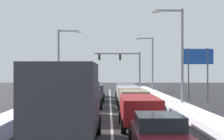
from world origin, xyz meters
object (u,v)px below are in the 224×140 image
suv_gray_right_lane_fifth (126,90)px  traffic_light_gantry (125,62)px  street_lamp_right_mid (150,59)px  street_lamp_left_mid (62,57)px  roadside_sign_right (198,62)px  suv_white_center_lane_second (82,102)px  suv_charcoal_center_lane_fourth (94,91)px  suv_red_right_lane_second (140,109)px  sedan_black_center_lane_third (90,99)px  street_lamp_right_near (178,49)px  suv_tan_right_lane_third (133,99)px  suv_silver_right_lane_fourth (128,94)px  box_truck_center_lane_nearest (67,101)px  sedan_maroon_right_lane_nearest (159,134)px  sedan_green_center_lane_fifth (95,90)px

suv_gray_right_lane_fifth → traffic_light_gantry: bearing=87.2°
suv_gray_right_lane_fifth → street_lamp_right_mid: (3.97, 10.73, 3.71)m
street_lamp_left_mid → roadside_sign_right: bearing=-9.5°
suv_white_center_lane_second → suv_charcoal_center_lane_fourth: (0.25, 12.65, 0.00)m
suv_red_right_lane_second → sedan_black_center_lane_third: bearing=107.5°
suv_red_right_lane_second → street_lamp_right_near: street_lamp_right_near is taller
suv_red_right_lane_second → suv_white_center_lane_second: 5.30m
suv_white_center_lane_second → traffic_light_gantry: traffic_light_gantry is taller
suv_tan_right_lane_third → street_lamp_left_mid: street_lamp_left_mid is taller
suv_silver_right_lane_fourth → street_lamp_left_mid: size_ratio=0.64×
suv_white_center_lane_second → suv_charcoal_center_lane_fourth: same height
sedan_black_center_lane_third → street_lamp_left_mid: bearing=111.4°
suv_silver_right_lane_fourth → traffic_light_gantry: 24.94m
suv_red_right_lane_second → street_lamp_right_mid: street_lamp_right_mid is taller
suv_charcoal_center_lane_fourth → street_lamp_left_mid: street_lamp_left_mid is taller
box_truck_center_lane_nearest → street_lamp_right_near: bearing=63.0°
suv_white_center_lane_second → sedan_black_center_lane_third: suv_white_center_lane_second is taller
suv_charcoal_center_lane_fourth → street_lamp_right_mid: 15.48m
box_truck_center_lane_nearest → suv_white_center_lane_second: size_ratio=1.47×
suv_tan_right_lane_third → suv_white_center_lane_second: bearing=-141.7°
suv_silver_right_lane_fourth → box_truck_center_lane_nearest: box_truck_center_lane_nearest is taller
sedan_black_center_lane_third → street_lamp_right_near: bearing=-6.6°
street_lamp_right_near → roadside_sign_right: (3.67, 7.71, -0.87)m
suv_white_center_lane_second → box_truck_center_lane_nearest: bearing=-89.2°
suv_tan_right_lane_third → suv_silver_right_lane_fourth: (-0.05, 5.91, 0.00)m
street_lamp_right_mid → street_lamp_left_mid: street_lamp_right_mid is taller
box_truck_center_lane_nearest → suv_gray_right_lane_fifth: bearing=81.7°
street_lamp_left_mid → roadside_sign_right: street_lamp_left_mid is taller
sedan_maroon_right_lane_nearest → suv_charcoal_center_lane_fourth: 22.96m
suv_white_center_lane_second → sedan_green_center_lane_fifth: bearing=89.8°
suv_red_right_lane_second → suv_tan_right_lane_third: bearing=88.7°
suv_tan_right_lane_third → suv_white_center_lane_second: (-3.60, -2.84, 0.00)m
suv_gray_right_lane_fifth → street_lamp_right_near: bearing=-68.8°
sedan_maroon_right_lane_nearest → suv_white_center_lane_second: (-3.59, 10.06, 0.25)m
suv_red_right_lane_second → street_lamp_right_mid: (4.14, 29.79, 3.71)m
suv_white_center_lane_second → sedan_green_center_lane_fifth: (0.05, 18.86, -0.25)m
suv_tan_right_lane_third → sedan_maroon_right_lane_nearest: bearing=-90.0°
sedan_maroon_right_lane_nearest → suv_tan_right_lane_third: size_ratio=0.92×
suv_silver_right_lane_fourth → sedan_black_center_lane_third: bearing=-141.5°
suv_red_right_lane_second → suv_silver_right_lane_fourth: same height
sedan_black_center_lane_third → suv_charcoal_center_lane_fourth: suv_charcoal_center_lane_fourth is taller
suv_charcoal_center_lane_fourth → suv_white_center_lane_second: bearing=-91.1°
box_truck_center_lane_nearest → street_lamp_right_mid: street_lamp_right_mid is taller
suv_white_center_lane_second → street_lamp_right_near: (7.40, 5.29, 3.87)m
box_truck_center_lane_nearest → suv_charcoal_center_lane_fourth: size_ratio=1.47×
suv_charcoal_center_lane_fourth → street_lamp_right_near: 10.97m
sedan_green_center_lane_fifth → roadside_sign_right: size_ratio=0.82×
traffic_light_gantry → street_lamp_right_mid: street_lamp_right_mid is taller
suv_silver_right_lane_fourth → suv_white_center_lane_second: same height
suv_white_center_lane_second → traffic_light_gantry: bearing=82.3°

